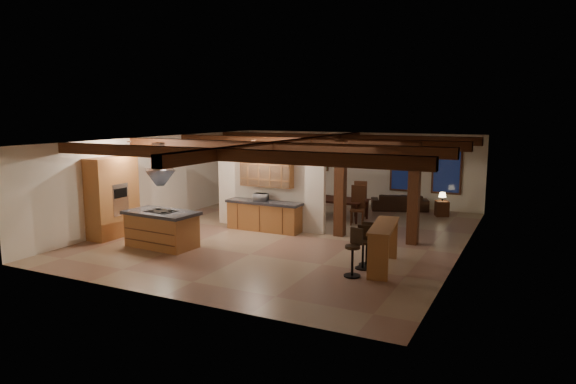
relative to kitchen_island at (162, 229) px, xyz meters
name	(u,v)px	position (x,y,z in m)	size (l,w,h in m)	color
ground	(291,234)	(2.59, 2.90, -0.51)	(12.00, 12.00, 0.00)	tan
room_walls	(291,177)	(2.59, 2.90, 1.27)	(12.00, 12.00, 12.00)	white
ceiling_beams	(291,144)	(2.59, 2.90, 2.25)	(10.00, 12.00, 0.28)	#381D0E
timber_posts	(376,180)	(5.09, 3.40, 1.25)	(2.50, 0.30, 2.90)	#381D0E
partition_wall	(270,194)	(1.59, 3.40, 0.59)	(3.80, 0.18, 2.20)	white
pantry_cabinet	(113,197)	(-2.08, 0.30, 0.69)	(0.67, 1.60, 2.40)	#9B5A32
back_counter	(264,216)	(1.59, 3.01, -0.04)	(2.50, 0.66, 0.94)	#9B5A32
upper_display_cabinet	(267,172)	(1.59, 3.21, 1.34)	(1.80, 0.36, 0.95)	#9B5A32
range_hood	(160,183)	(0.00, 0.00, 1.27)	(1.10, 1.10, 1.40)	silver
back_windows	(425,171)	(5.39, 8.83, 0.99)	(2.70, 0.07, 1.70)	#381D0E
framed_art	(321,161)	(1.09, 8.83, 1.19)	(0.65, 0.05, 0.85)	#381D0E
recessed_cans	(182,142)	(0.06, 0.96, 2.36)	(3.16, 2.46, 0.03)	silver
kitchen_island	(162,229)	(0.00, 0.00, 0.00)	(2.12, 1.22, 1.02)	#9B5A32
dining_table	(337,209)	(3.04, 5.66, -0.16)	(2.03, 1.13, 0.71)	#37170D
sofa	(400,202)	(4.59, 8.25, -0.21)	(2.11, 0.82, 0.62)	black
microwave	(261,197)	(1.48, 3.01, 0.55)	(0.43, 0.29, 0.24)	#AEAEB3
bar_counter	(384,239)	(6.08, 0.77, 0.22)	(0.81, 2.12, 1.08)	#9B5A32
side_table	(442,209)	(6.24, 7.79, -0.24)	(0.44, 0.44, 0.55)	#381D0E
table_lamp	(442,195)	(6.24, 7.79, 0.26)	(0.26, 0.26, 0.31)	black
bar_stool_a	(353,252)	(5.63, -0.10, 0.05)	(0.40, 0.41, 1.11)	black
bar_stool_b	(367,244)	(5.65, 0.88, 0.02)	(0.37, 0.37, 1.05)	black
bar_stool_c	(363,247)	(5.65, 0.57, 0.01)	(0.37, 0.38, 1.04)	black
dining_chairs	(337,200)	(3.04, 5.66, 0.15)	(2.39, 2.39, 1.29)	#381D0E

